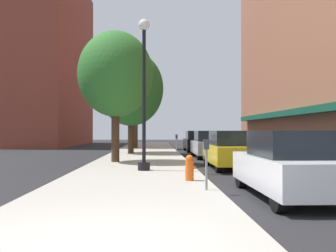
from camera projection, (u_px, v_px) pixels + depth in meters
name	position (u px, v px, depth m)	size (l,w,h in m)	color
ground_plane	(207.00, 157.00, 22.91)	(90.00, 90.00, 0.00)	#232326
sidewalk_slab	(144.00, 155.00, 23.76)	(4.80, 50.00, 0.12)	#A8A399
building_far_background	(53.00, 61.00, 41.49)	(6.80, 18.00, 19.54)	brown
lamppost	(144.00, 91.00, 14.06)	(0.48, 0.48, 5.90)	black
fire_hydrant	(190.00, 168.00, 11.15)	(0.33, 0.26, 0.79)	#E05614
parking_meter_near	(206.00, 158.00, 9.37)	(0.14, 0.09, 1.31)	slate
parking_meter_far	(177.00, 142.00, 22.41)	(0.14, 0.09, 1.31)	slate
tree_near	(136.00, 97.00, 32.82)	(3.63, 3.63, 6.75)	#422D1E
tree_mid	(116.00, 74.00, 17.96)	(3.72, 3.72, 6.50)	#422D1E
tree_far	(131.00, 89.00, 25.00)	(4.51, 4.51, 7.06)	#422D1E
car_white	(288.00, 165.00, 8.89)	(1.80, 4.30, 1.66)	black
car_yellow	(230.00, 150.00, 15.83)	(1.80, 4.30, 1.66)	black
car_silver	(209.00, 145.00, 22.16)	(1.80, 4.30, 1.66)	black
car_black	(196.00, 141.00, 28.64)	(1.80, 4.30, 1.66)	black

